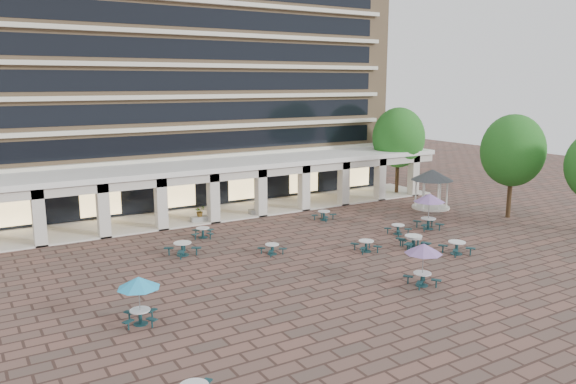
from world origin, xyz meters
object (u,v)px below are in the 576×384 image
at_px(picnic_table_3, 414,242).
at_px(gazebo, 432,179).
at_px(planter_right, 258,208).
at_px(planter_left, 200,215).
at_px(picnic_table_2, 457,247).

xyz_separation_m(picnic_table_3, gazebo, (9.82, 8.31, 2.13)).
relative_size(picnic_table_3, planter_right, 1.32).
bearing_deg(planter_left, planter_right, -0.00).
relative_size(picnic_table_2, planter_right, 1.34).
relative_size(picnic_table_2, picnic_table_3, 1.01).
height_order(picnic_table_3, planter_right, planter_right).
bearing_deg(planter_right, gazebo, -21.38).
height_order(picnic_table_2, gazebo, gazebo).
bearing_deg(picnic_table_2, picnic_table_3, 129.20).
relative_size(gazebo, planter_left, 2.45).
distance_m(gazebo, planter_right, 15.45).
xyz_separation_m(gazebo, planter_right, (-14.26, 5.58, -2.01)).
distance_m(picnic_table_3, planter_left, 16.88).
bearing_deg(gazebo, picnic_table_2, -128.06).
bearing_deg(planter_left, picnic_table_3, -55.38).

